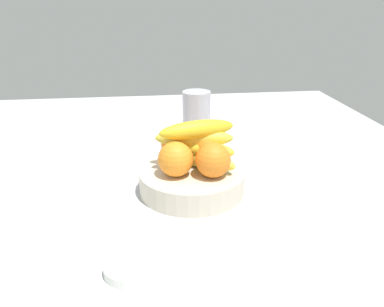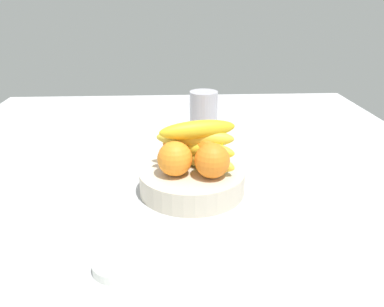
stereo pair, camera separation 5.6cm
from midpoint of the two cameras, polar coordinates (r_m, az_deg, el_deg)
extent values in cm
cube|color=#B6B7BA|center=(87.51, -2.93, -6.77)|extent=(180.00, 140.00, 3.00)
cylinder|color=beige|center=(86.93, -1.85, -3.99)|extent=(22.92, 22.92, 4.99)
sphere|color=orange|center=(82.39, -4.33, -0.85)|extent=(7.38, 7.38, 7.38)
sphere|color=orange|center=(81.75, 1.11, -0.97)|extent=(7.38, 7.38, 7.38)
sphere|color=orange|center=(87.63, 0.15, 0.66)|extent=(7.38, 7.38, 7.38)
sphere|color=orange|center=(88.95, -3.88, 0.95)|extent=(7.38, 7.38, 7.38)
ellipsoid|color=yellow|center=(86.82, -0.58, -0.76)|extent=(14.17, 15.46, 4.00)
ellipsoid|color=yellow|center=(86.55, -1.19, 0.74)|extent=(10.99, 17.05, 4.00)
ellipsoid|color=yellow|center=(86.21, -1.56, 2.21)|extent=(6.13, 17.37, 4.00)
ellipsoid|color=yellow|center=(84.79, -1.16, 3.44)|extent=(8.00, 17.46, 4.00)
cylinder|color=#B8B6C0|center=(110.67, -0.82, 4.89)|extent=(7.72, 7.72, 15.87)
cylinder|color=white|center=(65.55, -11.60, -15.97)|extent=(7.78, 7.78, 1.63)
camera|label=1|loc=(0.03, -91.90, -0.78)|focal=37.10mm
camera|label=2|loc=(0.03, 88.10, 0.78)|focal=37.10mm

